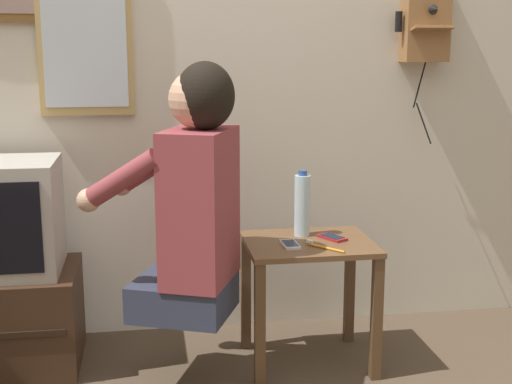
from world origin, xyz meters
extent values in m
cube|color=beige|center=(0.00, 1.27, 1.27)|extent=(6.80, 0.05, 2.55)
cube|color=brown|center=(0.49, 0.79, 0.52)|extent=(0.52, 0.43, 0.02)
cube|color=#523822|center=(0.26, 0.60, 0.25)|extent=(0.04, 0.04, 0.51)
cube|color=#523822|center=(0.73, 0.60, 0.25)|extent=(0.04, 0.04, 0.51)
cube|color=#523822|center=(0.26, 0.98, 0.25)|extent=(0.04, 0.04, 0.51)
cube|color=#523822|center=(0.73, 0.98, 0.25)|extent=(0.04, 0.04, 0.51)
cube|color=#2D3347|center=(-0.03, 0.68, 0.36)|extent=(0.46, 0.44, 0.14)
cube|color=brown|center=(0.04, 0.65, 0.72)|extent=(0.33, 0.40, 0.58)
sphere|color=tan|center=(0.04, 0.65, 1.12)|extent=(0.22, 0.22, 0.22)
ellipsoid|color=black|center=(0.06, 0.64, 1.13)|extent=(0.29, 0.29, 0.25)
cylinder|color=brown|center=(-0.24, 0.61, 0.84)|extent=(0.31, 0.19, 0.23)
cylinder|color=brown|center=(-0.13, 0.88, 0.84)|extent=(0.31, 0.19, 0.23)
sphere|color=tan|center=(-0.37, 0.66, 0.76)|extent=(0.09, 0.09, 0.09)
sphere|color=tan|center=(-0.26, 0.93, 0.76)|extent=(0.09, 0.09, 0.09)
cube|color=#382316|center=(-0.77, 0.96, 0.20)|extent=(0.63, 0.46, 0.41)
cube|color=olive|center=(1.11, 1.19, 1.43)|extent=(0.20, 0.11, 0.39)
cube|color=olive|center=(1.11, 1.11, 1.38)|extent=(0.18, 0.07, 0.03)
cone|color=black|center=(1.11, 1.09, 1.46)|extent=(0.04, 0.05, 0.04)
cylinder|color=black|center=(0.98, 1.19, 1.41)|extent=(0.03, 0.03, 0.09)
cylinder|color=black|center=(1.09, 1.18, 1.14)|extent=(0.04, 0.04, 0.22)
cylinder|color=black|center=(1.12, 1.18, 0.96)|extent=(0.07, 0.06, 0.19)
cube|color=tan|center=(-0.40, 1.23, 1.38)|extent=(0.40, 0.03, 0.72)
cube|color=#B2BCC6|center=(-0.40, 1.22, 1.38)|extent=(0.35, 0.01, 0.65)
cube|color=silver|center=(0.40, 0.74, 0.53)|extent=(0.07, 0.13, 0.01)
cube|color=black|center=(0.40, 0.74, 0.54)|extent=(0.06, 0.10, 0.00)
cube|color=maroon|center=(0.60, 0.81, 0.53)|extent=(0.11, 0.14, 0.01)
cube|color=black|center=(0.60, 0.81, 0.54)|extent=(0.09, 0.11, 0.00)
cylinder|color=silver|center=(0.48, 0.89, 0.66)|extent=(0.07, 0.07, 0.26)
cylinder|color=#2D4C8C|center=(0.48, 0.89, 0.80)|extent=(0.04, 0.04, 0.02)
cylinder|color=orange|center=(0.53, 0.67, 0.53)|extent=(0.12, 0.14, 0.01)
cube|color=white|center=(0.48, 0.73, 0.54)|extent=(0.03, 0.03, 0.01)
camera|label=1|loc=(-0.16, -1.94, 1.32)|focal=50.00mm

